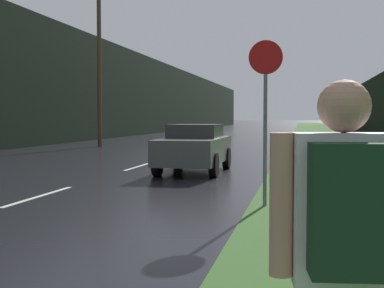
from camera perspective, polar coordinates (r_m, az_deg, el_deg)
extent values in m
cube|color=#386028|center=(38.18, 14.70, 0.29)|extent=(6.00, 240.00, 0.02)
cube|color=silver|center=(11.80, -15.94, -5.37)|extent=(0.12, 3.00, 0.01)
cube|color=silver|center=(18.25, -5.70, -2.38)|extent=(0.12, 3.00, 0.01)
cube|color=black|center=(50.69, -6.66, 5.29)|extent=(2.00, 140.00, 7.65)
cylinder|color=#4C3823|center=(30.89, -9.86, 8.02)|extent=(0.24, 0.24, 8.92)
cylinder|color=slate|center=(10.02, 7.80, 0.33)|extent=(0.07, 0.07, 2.46)
cylinder|color=#B71414|center=(10.07, 7.87, 9.15)|extent=(0.63, 0.02, 0.63)
cube|color=white|center=(2.44, 15.78, -6.74)|extent=(0.45, 0.29, 0.67)
sphere|color=tan|center=(2.41, 15.93, 3.90)|extent=(0.23, 0.23, 0.23)
cylinder|color=tan|center=(2.40, 9.50, -6.38)|extent=(0.10, 0.10, 0.63)
cube|color=#193823|center=(2.23, 16.83, -6.79)|extent=(0.36, 0.22, 0.54)
cube|color=#4C514C|center=(16.18, 0.25, -0.64)|extent=(1.71, 4.13, 0.74)
cube|color=#2D302D|center=(16.35, 0.39, 1.40)|extent=(1.45, 1.86, 0.41)
cylinder|color=black|center=(14.80, 2.34, -2.27)|extent=(0.20, 0.69, 0.69)
cylinder|color=black|center=(15.14, -3.72, -2.16)|extent=(0.20, 0.69, 0.69)
cylinder|color=black|center=(17.32, 3.71, -1.52)|extent=(0.20, 0.69, 0.69)
cylinder|color=black|center=(17.62, -1.51, -1.45)|extent=(0.20, 0.69, 0.69)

